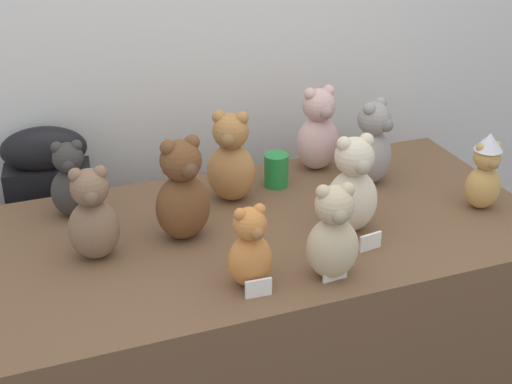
# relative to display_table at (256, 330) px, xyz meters

# --- Properties ---
(display_table) EXTENTS (1.70, 0.84, 0.75)m
(display_table) POSITION_rel_display_table_xyz_m (0.00, 0.00, 0.00)
(display_table) COLOR brown
(display_table) RESTS_ON ground_plane
(instrument_case) EXTENTS (0.29, 0.16, 0.94)m
(instrument_case) POSITION_rel_display_table_xyz_m (-0.54, 0.55, 0.10)
(instrument_case) COLOR black
(instrument_case) RESTS_ON ground_plane
(teddy_bear_ginger) EXTENTS (0.13, 0.11, 0.23)m
(teddy_bear_ginger) POSITION_rel_display_table_xyz_m (-0.12, -0.27, 0.48)
(teddy_bear_ginger) COLOR #D17F3D
(teddy_bear_ginger) RESTS_ON display_table
(teddy_bear_cream) EXTENTS (0.16, 0.14, 0.30)m
(teddy_bear_cream) POSITION_rel_display_table_xyz_m (0.26, -0.10, 0.51)
(teddy_bear_cream) COLOR beige
(teddy_bear_cream) RESTS_ON display_table
(teddy_bear_mocha) EXTENTS (0.15, 0.13, 0.27)m
(teddy_bear_mocha) POSITION_rel_display_table_xyz_m (-0.47, 0.01, 0.50)
(teddy_bear_mocha) COLOR #7F6047
(teddy_bear_mocha) RESTS_ON display_table
(teddy_bear_blush) EXTENTS (0.16, 0.14, 0.30)m
(teddy_bear_blush) POSITION_rel_display_table_xyz_m (0.34, 0.32, 0.51)
(teddy_bear_blush) COLOR beige
(teddy_bear_blush) RESTS_ON display_table
(teddy_bear_caramel) EXTENTS (0.20, 0.19, 0.30)m
(teddy_bear_caramel) POSITION_rel_display_table_xyz_m (-0.01, 0.20, 0.51)
(teddy_bear_caramel) COLOR #B27A42
(teddy_bear_caramel) RESTS_ON display_table
(teddy_bear_sand) EXTENTS (0.15, 0.14, 0.27)m
(teddy_bear_sand) POSITION_rel_display_table_xyz_m (0.10, -0.31, 0.50)
(teddy_bear_sand) COLOR #CCB78E
(teddy_bear_sand) RESTS_ON display_table
(teddy_bear_honey) EXTENTS (0.12, 0.10, 0.25)m
(teddy_bear_honey) POSITION_rel_display_table_xyz_m (0.70, -0.12, 0.49)
(teddy_bear_honey) COLOR tan
(teddy_bear_honey) RESTS_ON display_table
(teddy_bear_ash) EXTENTS (0.19, 0.18, 0.29)m
(teddy_bear_ash) POSITION_rel_display_table_xyz_m (0.46, 0.16, 0.51)
(teddy_bear_ash) COLOR gray
(teddy_bear_ash) RESTS_ON display_table
(teddy_bear_charcoal) EXTENTS (0.14, 0.12, 0.24)m
(teddy_bear_charcoal) POSITION_rel_display_table_xyz_m (-0.49, 0.27, 0.49)
(teddy_bear_charcoal) COLOR #383533
(teddy_bear_charcoal) RESTS_ON display_table
(teddy_bear_chestnut) EXTENTS (0.18, 0.16, 0.31)m
(teddy_bear_chestnut) POSITION_rel_display_table_xyz_m (-0.21, 0.03, 0.52)
(teddy_bear_chestnut) COLOR brown
(teddy_bear_chestnut) RESTS_ON display_table
(party_cup_green) EXTENTS (0.08, 0.08, 0.11)m
(party_cup_green) POSITION_rel_display_table_xyz_m (0.16, 0.25, 0.43)
(party_cup_green) COLOR #238C3D
(party_cup_green) RESTS_ON display_table
(name_card_front_left) EXTENTS (0.07, 0.01, 0.05)m
(name_card_front_left) POSITION_rel_display_table_xyz_m (-0.12, -0.33, 0.40)
(name_card_front_left) COLOR white
(name_card_front_left) RESTS_ON display_table
(name_card_front_middle) EXTENTS (0.07, 0.01, 0.05)m
(name_card_front_middle) POSITION_rel_display_table_xyz_m (0.10, -0.33, 0.40)
(name_card_front_middle) COLOR white
(name_card_front_middle) RESTS_ON display_table
(name_card_front_right) EXTENTS (0.07, 0.02, 0.05)m
(name_card_front_right) POSITION_rel_display_table_xyz_m (0.26, -0.23, 0.40)
(name_card_front_right) COLOR white
(name_card_front_right) RESTS_ON display_table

